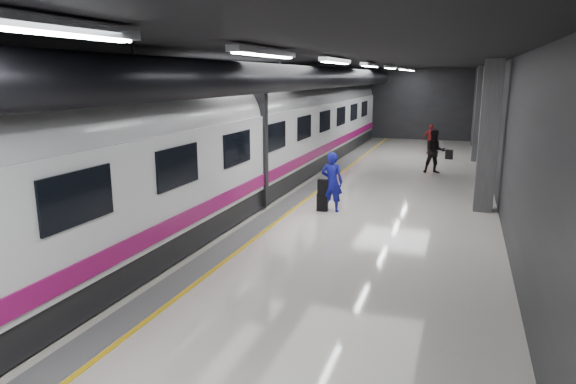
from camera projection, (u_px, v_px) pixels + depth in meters
The scene contains 9 objects.
ground at pixel (321, 214), 15.28m from camera, with size 40.00×40.00×0.00m, color silver.
platform_hall at pixel (322, 92), 15.48m from camera, with size 10.02×40.02×4.51m.
train at pixel (221, 140), 15.85m from camera, with size 3.05×38.00×4.05m.
traveler_main at pixel (332, 182), 15.39m from camera, with size 0.66×0.43×1.81m, color #1619A9.
suitcase_main at pixel (322, 202), 15.56m from camera, with size 0.33×0.21×0.54m, color black.
shoulder_bag at pixel (323, 187), 15.42m from camera, with size 0.33×0.18×0.44m, color black.
traveler_far_a at pixel (435, 152), 21.54m from camera, with size 0.89×0.70×1.84m, color black.
traveler_far_b at pixel (430, 139), 27.20m from camera, with size 0.90×0.37×1.53m, color maroon.
suitcase_far at pixel (449, 154), 25.35m from camera, with size 0.32×0.20×0.46m, color black.
Camera 1 is at (3.85, -14.29, 4.00)m, focal length 32.00 mm.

